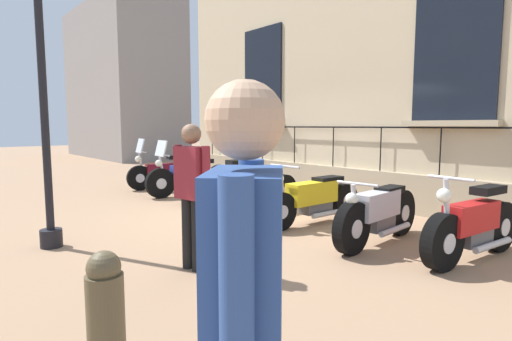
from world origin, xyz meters
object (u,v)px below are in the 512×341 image
at_px(motorcycle_red, 473,227).
at_px(lamppost, 41,64).
at_px(motorcycle_maroon, 165,172).
at_px(motorcycle_blue, 190,177).
at_px(pedestrian_standing, 192,189).
at_px(motorcycle_yellow, 314,199).
at_px(bollard, 106,325).
at_px(motorcycle_orange, 258,190).
at_px(pedestrian_walking, 245,328).
at_px(motorcycle_white, 226,182).
at_px(motorcycle_silver, 378,214).

height_order(motorcycle_red, lamppost, lamppost).
relative_size(motorcycle_maroon, motorcycle_blue, 0.91).
bearing_deg(lamppost, pedestrian_standing, 117.78).
xyz_separation_m(motorcycle_yellow, bollard, (4.23, 2.21, 0.05)).
distance_m(motorcycle_orange, motorcycle_yellow, 1.23).
distance_m(motorcycle_orange, bollard, 5.28).
bearing_deg(motorcycle_red, pedestrian_walking, 14.00).
distance_m(pedestrian_standing, pedestrian_walking, 3.36).
distance_m(motorcycle_white, motorcycle_yellow, 2.49).
relative_size(motorcycle_white, pedestrian_standing, 1.28).
xyz_separation_m(motorcycle_yellow, motorcycle_red, (-0.07, 2.50, 0.01)).
distance_m(motorcycle_blue, bollard, 7.18).
xyz_separation_m(motorcycle_yellow, pedestrian_standing, (2.69, 0.62, 0.52)).
bearing_deg(motorcycle_red, motorcycle_maroon, -88.48).
distance_m(motorcycle_white, motorcycle_red, 4.99).
distance_m(motorcycle_maroon, motorcycle_blue, 1.32).
distance_m(motorcycle_yellow, motorcycle_red, 2.50).
bearing_deg(motorcycle_red, motorcycle_yellow, -88.45).
bearing_deg(motorcycle_silver, bollard, 11.71).
xyz_separation_m(motorcycle_blue, pedestrian_standing, (2.53, 4.33, 0.49)).
xyz_separation_m(motorcycle_white, motorcycle_orange, (0.19, 1.28, -0.01)).
relative_size(motorcycle_maroon, motorcycle_white, 0.95).
bearing_deg(motorcycle_yellow, motorcycle_orange, -80.57).
distance_m(motorcycle_blue, lamppost, 4.71).
bearing_deg(motorcycle_blue, motorcycle_white, 96.99).
relative_size(motorcycle_orange, motorcycle_red, 1.09).
height_order(motorcycle_maroon, motorcycle_silver, motorcycle_maroon).
xyz_separation_m(motorcycle_blue, pedestrian_walking, (4.11, 7.29, 0.57)).
height_order(motorcycle_yellow, pedestrian_walking, pedestrian_walking).
height_order(motorcycle_white, motorcycle_silver, motorcycle_white).
distance_m(motorcycle_silver, pedestrian_walking, 4.65).
xyz_separation_m(motorcycle_yellow, lamppost, (3.71, -1.33, 1.99)).
distance_m(motorcycle_yellow, bollard, 4.77).
xyz_separation_m(motorcycle_maroon, lamppost, (3.58, 3.70, 1.98)).
bearing_deg(motorcycle_orange, motorcycle_blue, -91.00).
height_order(motorcycle_blue, motorcycle_red, motorcycle_blue).
height_order(motorcycle_maroon, motorcycle_red, motorcycle_maroon).
height_order(motorcycle_maroon, lamppost, lamppost).
xyz_separation_m(motorcycle_blue, bollard, (4.07, 5.92, 0.02)).
distance_m(motorcycle_maroon, pedestrian_walking, 9.57).
distance_m(motorcycle_orange, motorcycle_red, 3.72).
relative_size(motorcycle_blue, bollard, 2.44).
bearing_deg(bollard, motorcycle_maroon, -119.49).
distance_m(motorcycle_white, bollard, 6.31).
xyz_separation_m(motorcycle_orange, bollard, (4.02, 3.42, 0.03)).
relative_size(motorcycle_orange, motorcycle_yellow, 0.98).
xyz_separation_m(motorcycle_blue, motorcycle_white, (-0.15, 1.22, -0.00)).
xyz_separation_m(motorcycle_orange, pedestrian_standing, (2.49, 1.83, 0.50)).
xyz_separation_m(motorcycle_white, motorcycle_silver, (0.21, 3.87, -0.01)).
relative_size(motorcycle_white, lamppost, 0.50).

